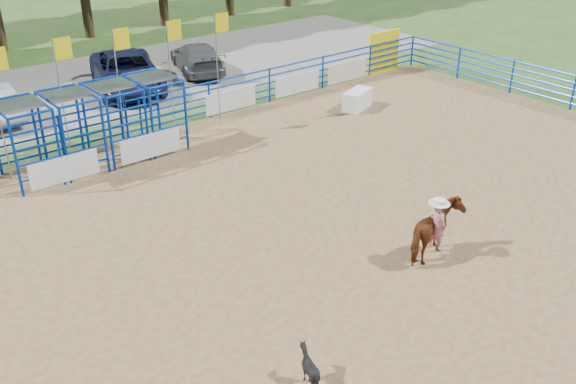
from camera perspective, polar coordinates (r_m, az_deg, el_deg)
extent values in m
plane|color=#436227|center=(17.05, 3.01, -4.76)|extent=(120.00, 120.00, 0.00)
cube|color=olive|center=(17.04, 3.01, -4.73)|extent=(30.00, 20.00, 0.02)
cube|color=gray|center=(30.69, -18.94, 8.53)|extent=(40.00, 10.00, 0.01)
cube|color=silver|center=(26.78, 6.19, 8.18)|extent=(1.59, 1.12, 0.77)
imported|color=brown|center=(16.52, 13.01, -3.46)|extent=(1.94, 1.23, 1.51)
imported|color=#B61A30|center=(16.13, 13.31, -0.94)|extent=(0.42, 0.53, 1.30)
cylinder|color=white|center=(15.84, 13.56, 1.23)|extent=(0.54, 0.54, 0.12)
imported|color=black|center=(12.67, 1.85, -15.38)|extent=(0.93, 0.90, 0.79)
imported|color=#161937|center=(29.80, -14.13, 10.31)|extent=(4.36, 6.43, 1.64)
imported|color=#4F4F51|center=(32.03, -8.08, 11.75)|extent=(3.40, 5.16, 1.39)
cube|color=white|center=(21.14, -19.25, 1.94)|extent=(2.20, 0.04, 0.85)
cube|color=white|center=(22.18, -12.10, 4.07)|extent=(2.20, 0.04, 0.85)
cube|color=white|center=(26.22, -5.09, 8.14)|extent=(2.40, 0.04, 0.85)
cube|color=white|center=(28.22, 0.85, 9.61)|extent=(2.40, 0.04, 0.85)
cube|color=beige|center=(30.16, 5.30, 10.64)|extent=(2.40, 0.04, 0.90)
cube|color=yellow|center=(31.88, 8.46, 12.20)|extent=(2.00, 0.12, 2.00)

